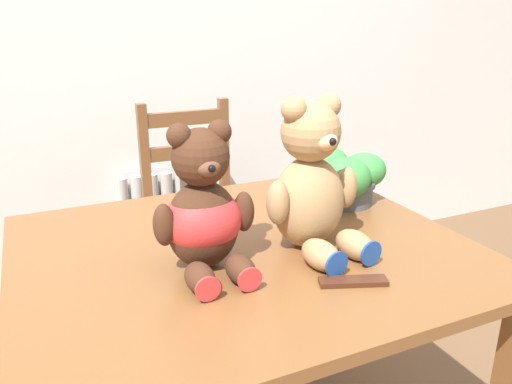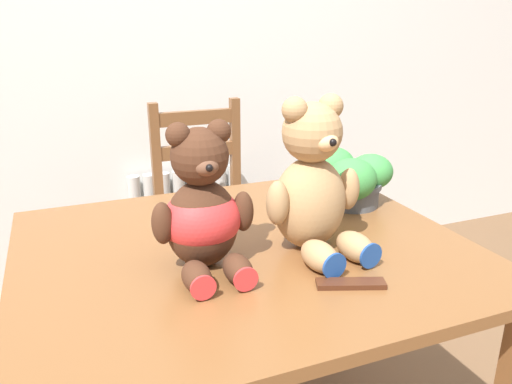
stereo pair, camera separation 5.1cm
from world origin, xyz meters
TOP-DOWN VIEW (x-y plane):
  - wall_back at (0.00, 1.79)m, footprint 8.00×0.04m
  - radiator at (0.15, 1.72)m, footprint 0.58×0.10m
  - dining_table at (0.00, 0.47)m, footprint 1.12×0.95m
  - wooden_chair_behind at (0.15, 1.34)m, footprint 0.40×0.44m
  - teddy_bear_left at (-0.13, 0.41)m, footprint 0.24×0.24m
  - teddy_bear_right at (0.15, 0.41)m, footprint 0.27×0.28m
  - potted_plant at (0.41, 0.63)m, footprint 0.24×0.23m
  - chocolate_bar at (0.14, 0.20)m, footprint 0.15×0.09m

SIDE VIEW (x-z plane):
  - radiator at x=0.15m, z-range -0.03..0.55m
  - wooden_chair_behind at x=0.15m, z-range -0.01..0.96m
  - dining_table at x=0.00m, z-range 0.27..1.02m
  - chocolate_bar at x=0.14m, z-range 0.75..0.76m
  - potted_plant at x=0.41m, z-range 0.75..0.93m
  - teddy_bear_left at x=-0.13m, z-range 0.72..1.06m
  - teddy_bear_right at x=0.15m, z-range 0.73..1.11m
  - wall_back at x=0.00m, z-range 0.00..2.60m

